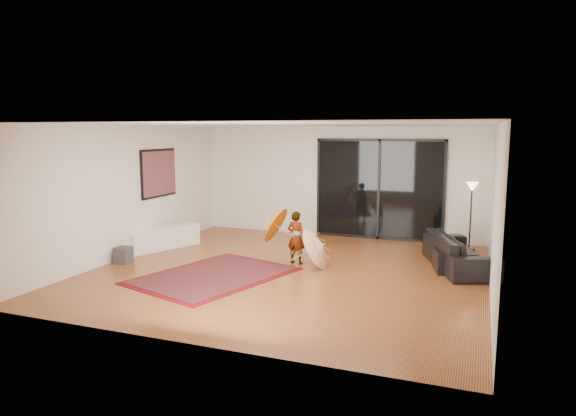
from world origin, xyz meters
The scene contains 17 objects.
floor centered at (0.00, 0.00, 0.00)m, with size 7.00×7.00×0.00m, color #9E552B.
ceiling centered at (0.00, 0.00, 2.70)m, with size 7.00×7.00×0.00m, color white.
wall_back centered at (0.00, 3.50, 1.35)m, with size 7.00×7.00×0.00m, color silver.
wall_front centered at (0.00, -3.50, 1.35)m, with size 7.00×7.00×0.00m, color silver.
wall_left centered at (-3.50, 0.00, 1.35)m, with size 7.00×7.00×0.00m, color silver.
wall_right centered at (3.50, 0.00, 1.35)m, with size 7.00×7.00×0.00m, color silver.
sliding_door centered at (1.00, 3.47, 1.20)m, with size 3.06×0.07×2.40m.
painting centered at (-3.46, 1.00, 1.65)m, with size 0.04×1.28×1.08m.
media_console centered at (-3.25, 0.76, 0.24)m, with size 0.42×1.69×0.47m, color white.
speaker centered at (-3.25, -0.60, 0.16)m, with size 0.28×0.28×0.32m, color #424244.
persian_rug centered at (-1.14, -0.77, 0.01)m, with size 2.70×3.22×0.02m.
sofa centered at (2.95, 1.35, 0.32)m, with size 2.19×0.85×0.64m, color black.
ottoman centered at (2.88, 1.09, 0.20)m, with size 0.69×0.69×0.40m, color black.
floor_lamp centered at (3.10, 3.03, 1.18)m, with size 0.26×0.26×1.49m.
child centered at (-0.06, 0.59, 0.52)m, with size 0.38×0.25×1.04m, color #999999.
parasol_orange centered at (-0.61, 0.54, 0.73)m, with size 0.52×0.78×0.85m.
parasol_white centered at (0.54, 0.44, 0.50)m, with size 0.57×0.83×0.92m.
Camera 1 is at (3.28, -8.66, 2.60)m, focal length 32.00 mm.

